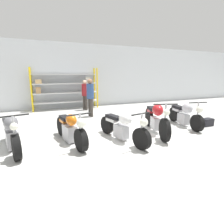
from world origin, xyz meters
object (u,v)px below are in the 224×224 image
(motorcycle_orange, at_px, (70,129))
(toolbox, at_px, (207,122))
(person_browsing, at_px, (85,93))
(person_near_rack, at_px, (90,95))
(motorcycle_silver, at_px, (185,114))
(shelving_rack, at_px, (64,88))
(motorcycle_red, at_px, (156,118))
(motorcycle_grey, at_px, (12,133))
(motorcycle_white, at_px, (122,127))

(motorcycle_orange, bearing_deg, toolbox, 75.44)
(motorcycle_orange, bearing_deg, person_browsing, 149.84)
(toolbox, bearing_deg, person_near_rack, 139.28)
(motorcycle_silver, bearing_deg, shelving_rack, -135.20)
(shelving_rack, bearing_deg, motorcycle_orange, -95.91)
(person_browsing, xyz_separation_m, person_near_rack, (-0.14, -1.61, 0.06))
(motorcycle_orange, xyz_separation_m, motorcycle_red, (2.69, -0.19, 0.10))
(motorcycle_grey, height_order, motorcycle_red, motorcycle_red)
(motorcycle_orange, xyz_separation_m, person_browsing, (1.49, 4.44, 0.54))
(motorcycle_orange, height_order, motorcycle_red, motorcycle_red)
(person_browsing, bearing_deg, motorcycle_red, 78.97)
(motorcycle_red, bearing_deg, shelving_rack, -140.19)
(motorcycle_grey, distance_m, person_near_rack, 3.94)
(motorcycle_orange, bearing_deg, motorcycle_white, 61.99)
(shelving_rack, height_order, motorcycle_white, shelving_rack)
(person_near_rack, bearing_deg, motorcycle_white, 79.05)
(toolbox, bearing_deg, motorcycle_orange, 177.11)
(motorcycle_orange, distance_m, person_near_rack, 3.19)
(shelving_rack, xyz_separation_m, motorcycle_orange, (-0.53, -5.15, -0.77))
(motorcycle_silver, xyz_separation_m, toolbox, (0.78, -0.32, -0.30))
(motorcycle_orange, relative_size, motorcycle_silver, 1.04)
(motorcycle_grey, distance_m, motorcycle_red, 4.13)
(motorcycle_orange, distance_m, person_browsing, 4.71)
(motorcycle_grey, bearing_deg, motorcycle_orange, 73.01)
(person_browsing, bearing_deg, shelving_rack, -62.19)
(shelving_rack, relative_size, person_near_rack, 2.08)
(shelving_rack, distance_m, motorcycle_red, 5.79)
(shelving_rack, xyz_separation_m, person_near_rack, (0.82, -2.32, -0.17))
(motorcycle_white, bearing_deg, motorcycle_silver, 86.30)
(motorcycle_red, xyz_separation_m, toolbox, (2.23, -0.06, -0.35))
(motorcycle_red, xyz_separation_m, person_browsing, (-1.21, 4.63, 0.44))
(shelving_rack, height_order, toolbox, shelving_rack)
(motorcycle_red, height_order, person_browsing, person_browsing)
(motorcycle_silver, bearing_deg, motorcycle_grey, -80.84)
(toolbox, bearing_deg, shelving_rack, 129.16)
(motorcycle_orange, height_order, motorcycle_white, motorcycle_orange)
(motorcycle_orange, distance_m, motorcycle_silver, 4.15)
(motorcycle_grey, xyz_separation_m, person_browsing, (2.91, 4.35, 0.51))
(motorcycle_grey, height_order, motorcycle_white, motorcycle_grey)
(motorcycle_orange, relative_size, motorcycle_white, 0.97)
(motorcycle_grey, xyz_separation_m, person_near_rack, (2.78, 2.74, 0.57))
(person_browsing, bearing_deg, toolbox, 100.64)
(motorcycle_grey, distance_m, toolbox, 6.37)
(motorcycle_grey, distance_m, motorcycle_orange, 1.43)
(shelving_rack, distance_m, person_browsing, 1.21)
(motorcycle_orange, xyz_separation_m, motorcycle_silver, (4.15, 0.07, 0.05))
(motorcycle_white, xyz_separation_m, person_near_rack, (-0.05, 3.24, 0.59))
(motorcycle_grey, relative_size, motorcycle_red, 0.91)
(motorcycle_white, relative_size, person_browsing, 1.30)
(shelving_rack, xyz_separation_m, person_browsing, (0.95, -0.71, -0.23))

